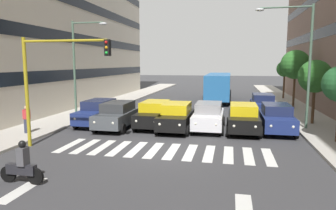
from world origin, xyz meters
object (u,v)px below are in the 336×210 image
car_4 (155,114)px  traffic_light_gantry (49,74)px  car_5 (117,115)px  street_tree_1 (315,77)px  street_tree_2 (295,65)px  car_0 (276,118)px  car_3 (176,116)px  street_tree_3 (285,69)px  car_6 (98,112)px  car_row2_0 (263,104)px  street_lamp_right (79,60)px  bus_behind_traffic (219,84)px  street_lamp_left (301,53)px  car_1 (243,118)px  car_2 (209,116)px  motorcycle_with_rider (22,166)px  pedestrian_waiting (27,119)px

car_4 → traffic_light_gantry: size_ratio=0.81×
car_5 → street_tree_1: bearing=-164.3°
street_tree_2 → car_0: bearing=74.2°
car_3 → street_tree_3: size_ratio=1.02×
car_6 → street_tree_2: street_tree_2 is taller
car_0 → street_tree_3: 18.49m
car_0 → car_row2_0: bearing=-88.2°
car_0 → street_lamp_right: size_ratio=0.63×
bus_behind_traffic → car_row2_0: bearing=114.0°
car_0 → street_tree_1: bearing=-136.2°
street_lamp_left → street_tree_3: bearing=-96.2°
car_row2_0 → street_lamp_left: 6.97m
car_1 → traffic_light_gantry: traffic_light_gantry is taller
car_1 → car_6: 9.69m
street_lamp_right → street_lamp_left: bearing=179.9°
street_tree_2 → street_tree_3: street_tree_2 is taller
car_0 → street_tree_2: 10.99m
car_0 → traffic_light_gantry: (11.55, 5.96, 2.83)m
street_tree_2 → street_tree_3: bearing=-92.7°
street_tree_1 → car_6: bearing=10.8°
car_2 → car_6: size_ratio=1.00×
street_lamp_right → traffic_light_gantry: bearing=105.7°
car_5 → car_row2_0: 12.23m
motorcycle_with_rider → traffic_light_gantry: traffic_light_gantry is taller
bus_behind_traffic → street_tree_3: size_ratio=2.42×
motorcycle_with_rider → street_lamp_left: (-11.32, -11.24, 4.19)m
car_0 → car_1: (2.00, 0.40, 0.00)m
car_1 → traffic_light_gantry: size_ratio=0.81×
traffic_light_gantry → street_tree_3: bearing=-121.6°
car_row2_0 → street_lamp_left: (-1.56, 5.53, 3.95)m
street_lamp_right → street_tree_1: bearing=-173.8°
street_tree_3 → street_lamp_left: bearing=83.8°
car_2 → car_4: 3.58m
car_1 → street_lamp_right: street_lamp_right is taller
street_lamp_right → street_tree_3: bearing=-134.1°
car_row2_0 → street_tree_1: size_ratio=1.03×
car_2 → street_tree_1: size_ratio=1.03×
car_4 → car_row2_0: size_ratio=1.00×
car_4 → street_lamp_right: street_lamp_right is taller
street_tree_2 → street_lamp_left: bearing=80.9°
car_6 → traffic_light_gantry: 6.48m
car_0 → bus_behind_traffic: 15.81m
bus_behind_traffic → motorcycle_with_rider: (5.82, 25.65, -1.21)m
car_6 → street_lamp_right: (1.77, -0.97, 3.55)m
bus_behind_traffic → street_lamp_right: bearing=57.1°
car_4 → street_tree_3: bearing=-121.2°
motorcycle_with_rider → traffic_light_gantry: 5.65m
traffic_light_gantry → motorcycle_with_rider: bearing=109.5°
car_row2_0 → bus_behind_traffic: bearing=-66.0°
car_1 → pedestrian_waiting: pedestrian_waiting is taller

